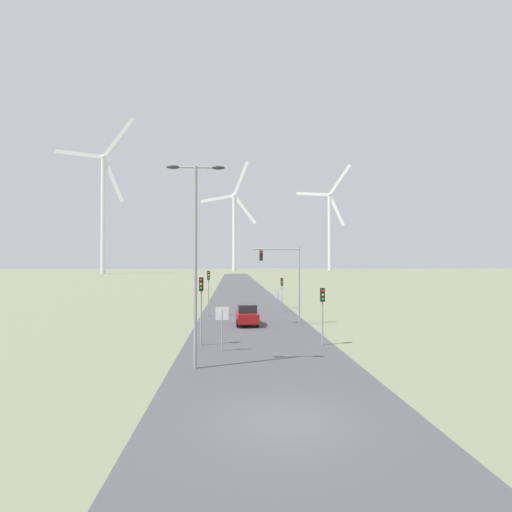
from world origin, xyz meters
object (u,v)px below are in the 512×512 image
(streetlamp, at_px, (196,242))
(wind_turbine_left, at_px, (234,224))
(wind_turbine_far_left, at_px, (103,202))
(wind_turbine_center, at_px, (330,223))
(traffic_light_post_mid_right, at_px, (282,286))
(traffic_light_mast_overhead, at_px, (285,270))
(car_approaching, at_px, (247,314))
(traffic_light_post_mid_left, at_px, (208,283))
(stop_sign_near, at_px, (222,320))
(traffic_light_post_near_right, at_px, (322,303))
(stop_sign_far, at_px, (278,297))
(traffic_light_post_near_left, at_px, (201,296))

(streetlamp, height_order, wind_turbine_left, wind_turbine_left)
(streetlamp, bearing_deg, wind_turbine_far_left, 109.01)
(streetlamp, height_order, wind_turbine_far_left, wind_turbine_far_left)
(wind_turbine_far_left, height_order, wind_turbine_center, wind_turbine_far_left)
(traffic_light_post_mid_right, xyz_separation_m, traffic_light_mast_overhead, (-1.28, -12.18, 2.15))
(wind_turbine_center, bearing_deg, traffic_light_post_mid_right, -105.57)
(car_approaching, bearing_deg, streetlamp, -102.91)
(traffic_light_post_mid_left, distance_m, wind_turbine_far_left, 158.62)
(stop_sign_near, bearing_deg, traffic_light_mast_overhead, 62.37)
(traffic_light_post_near_right, distance_m, wind_turbine_center, 220.90)
(stop_sign_far, xyz_separation_m, traffic_light_post_near_left, (-7.09, -16.74, 1.62))
(stop_sign_near, distance_m, wind_turbine_left, 214.87)
(traffic_light_post_mid_right, bearing_deg, traffic_light_post_near_right, -89.81)
(traffic_light_mast_overhead, distance_m, wind_turbine_center, 212.65)
(car_approaching, bearing_deg, traffic_light_post_mid_right, 69.16)
(stop_sign_near, bearing_deg, car_approaching, 79.21)
(streetlamp, distance_m, traffic_light_post_near_left, 6.54)
(streetlamp, height_order, traffic_light_post_near_right, streetlamp)
(streetlamp, xyz_separation_m, traffic_light_post_mid_left, (-0.48, 19.79, -3.20))
(streetlamp, bearing_deg, traffic_light_post_near_right, 33.67)
(traffic_light_post_mid_right, relative_size, traffic_light_mast_overhead, 0.52)
(traffic_light_mast_overhead, xyz_separation_m, wind_turbine_far_left, (-63.41, 151.16, 28.00))
(stop_sign_far, distance_m, traffic_light_post_mid_right, 3.94)
(car_approaching, relative_size, wind_turbine_far_left, 0.06)
(traffic_light_post_near_right, height_order, wind_turbine_far_left, wind_turbine_far_left)
(stop_sign_far, relative_size, traffic_light_post_mid_right, 0.66)
(traffic_light_post_mid_left, xyz_separation_m, wind_turbine_far_left, (-56.39, 145.31, 29.44))
(streetlamp, height_order, stop_sign_far, streetlamp)
(streetlamp, height_order, traffic_light_post_mid_right, streetlamp)
(traffic_light_post_near_left, height_order, wind_turbine_far_left, wind_turbine_far_left)
(wind_turbine_far_left, bearing_deg, traffic_light_mast_overhead, -67.24)
(traffic_light_mast_overhead, bearing_deg, wind_turbine_left, 90.91)
(wind_turbine_far_left, bearing_deg, wind_turbine_left, 40.85)
(streetlamp, bearing_deg, traffic_light_post_near_left, 91.33)
(traffic_light_post_mid_left, distance_m, wind_turbine_center, 209.18)
(traffic_light_mast_overhead, bearing_deg, traffic_light_post_near_left, -128.87)
(stop_sign_far, relative_size, traffic_light_mast_overhead, 0.35)
(traffic_light_post_near_right, height_order, wind_turbine_center, wind_turbine_center)
(streetlamp, height_order, wind_turbine_center, wind_turbine_center)
(stop_sign_far, distance_m, traffic_light_post_near_right, 17.21)
(traffic_light_post_mid_left, bearing_deg, wind_turbine_left, 88.90)
(wind_turbine_center, bearing_deg, stop_sign_far, -105.52)
(wind_turbine_center, bearing_deg, wind_turbine_far_left, -155.87)
(stop_sign_near, distance_m, wind_turbine_far_left, 174.13)
(stop_sign_near, height_order, traffic_light_mast_overhead, traffic_light_mast_overhead)
(traffic_light_post_mid_right, relative_size, car_approaching, 0.86)
(traffic_light_mast_overhead, bearing_deg, streetlamp, -115.14)
(stop_sign_far, height_order, traffic_light_post_near_right, traffic_light_post_near_right)
(stop_sign_near, relative_size, traffic_light_post_mid_left, 0.60)
(traffic_light_post_near_right, bearing_deg, car_approaching, 118.03)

